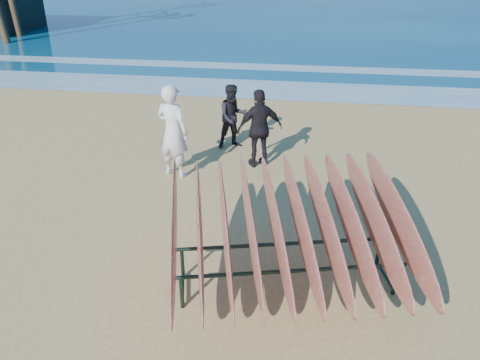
{
  "coord_description": "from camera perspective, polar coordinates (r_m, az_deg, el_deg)",
  "views": [
    {
      "loc": [
        1.07,
        -6.08,
        4.36
      ],
      "look_at": [
        0.0,
        0.8,
        0.95
      ],
      "focal_mm": 35.0,
      "sensor_mm": 36.0,
      "label": 1
    }
  ],
  "objects": [
    {
      "name": "ground",
      "position": [
        7.56,
        -0.95,
        -9.14
      ],
      "size": [
        120.0,
        120.0,
        0.0
      ],
      "primitive_type": "plane",
      "color": "tan",
      "rests_on": "ground"
    },
    {
      "name": "surfboard_rack",
      "position": [
        6.41,
        5.93,
        -5.67
      ],
      "size": [
        3.83,
        3.75,
        1.69
      ],
      "rotation": [
        0.0,
        0.0,
        0.25
      ],
      "color": "black",
      "rests_on": "ground"
    },
    {
      "name": "person_white",
      "position": [
        9.85,
        -8.2,
        5.85
      ],
      "size": [
        0.84,
        0.69,
        1.99
      ],
      "primitive_type": "imported",
      "rotation": [
        0.0,
        0.0,
        2.81
      ],
      "color": "silver",
      "rests_on": "ground"
    },
    {
      "name": "person_dark_b",
      "position": [
        10.29,
        2.42,
        6.26
      ],
      "size": [
        1.11,
        0.82,
        1.75
      ],
      "primitive_type": "imported",
      "rotation": [
        0.0,
        0.0,
        3.58
      ],
      "color": "black",
      "rests_on": "ground"
    },
    {
      "name": "person_dark_a",
      "position": [
        11.37,
        -0.85,
        7.73
      ],
      "size": [
        0.95,
        0.88,
        1.56
      ],
      "primitive_type": "imported",
      "rotation": [
        0.0,
        0.0,
        0.49
      ],
      "color": "black",
      "rests_on": "ground"
    },
    {
      "name": "foam_near",
      "position": [
        16.7,
        4.97,
        10.89
      ],
      "size": [
        160.0,
        160.0,
        0.0
      ],
      "primitive_type": "plane",
      "color": "white",
      "rests_on": "ground"
    },
    {
      "name": "foam_far",
      "position": [
        20.09,
        5.76,
        13.46
      ],
      "size": [
        160.0,
        160.0,
        0.0
      ],
      "primitive_type": "plane",
      "color": "white",
      "rests_on": "ground"
    }
  ]
}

